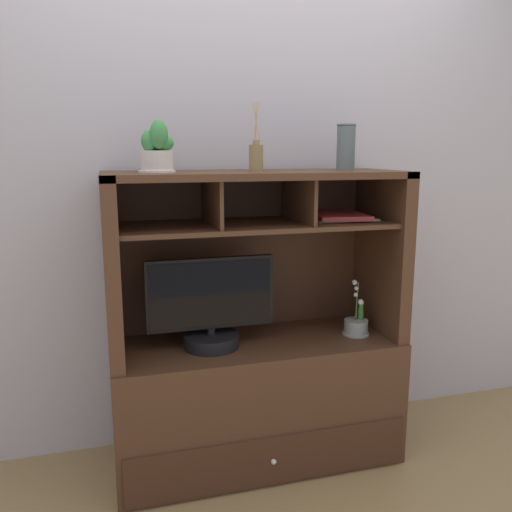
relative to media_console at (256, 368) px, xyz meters
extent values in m
cube|color=olive|center=(0.00, -0.01, -0.45)|extent=(6.00, 6.00, 0.02)
cube|color=#B2ADB8|center=(0.00, 0.28, 0.96)|extent=(6.00, 0.02, 2.80)
cube|color=#482C1C|center=(0.00, -0.01, -0.15)|extent=(1.32, 0.52, 0.58)
cube|color=#3F2417|center=(0.00, -0.27, -0.31)|extent=(1.26, 0.01, 0.22)
sphere|color=silver|center=(0.00, -0.28, -0.31)|extent=(0.02, 0.02, 0.02)
cube|color=#482C1C|center=(-0.63, -0.01, 0.53)|extent=(0.06, 0.49, 0.78)
cube|color=#482C1C|center=(0.63, -0.01, 0.53)|extent=(0.06, 0.49, 0.78)
cube|color=#3F2417|center=(0.00, 0.23, 0.52)|extent=(1.26, 0.02, 0.75)
cube|color=#482C1C|center=(0.00, -0.01, 0.90)|extent=(1.32, 0.49, 0.03)
cube|color=#482C1C|center=(0.00, -0.01, 0.68)|extent=(1.20, 0.44, 0.02)
cube|color=#482C1C|center=(-0.20, -0.01, 0.79)|extent=(0.02, 0.42, 0.20)
cube|color=#482C1C|center=(0.20, -0.01, 0.79)|extent=(0.02, 0.42, 0.20)
cylinder|color=black|center=(-0.22, -0.03, 0.17)|extent=(0.25, 0.25, 0.06)
cylinder|color=black|center=(-0.22, -0.03, 0.22)|extent=(0.04, 0.04, 0.03)
cube|color=black|center=(-0.22, -0.03, 0.39)|extent=(0.57, 0.03, 0.32)
cube|color=black|center=(-0.22, -0.04, 0.39)|extent=(0.54, 0.00, 0.29)
cylinder|color=gray|center=(0.48, -0.06, 0.18)|extent=(0.11, 0.11, 0.07)
cylinder|color=gray|center=(0.48, -0.06, 0.15)|extent=(0.13, 0.13, 0.01)
cylinder|color=#4C6B38|center=(0.48, -0.06, 0.31)|extent=(0.01, 0.01, 0.19)
sphere|color=silver|center=(0.49, -0.08, 0.31)|extent=(0.03, 0.03, 0.03)
sphere|color=silver|center=(0.48, -0.05, 0.34)|extent=(0.02, 0.02, 0.02)
sphere|color=silver|center=(0.48, -0.05, 0.37)|extent=(0.02, 0.02, 0.02)
sphere|color=silver|center=(0.47, -0.06, 0.40)|extent=(0.02, 0.02, 0.02)
ellipsoid|color=#36752E|center=(0.50, -0.07, 0.24)|extent=(0.05, 0.06, 0.13)
ellipsoid|color=#36752E|center=(0.50, -0.05, 0.24)|extent=(0.05, 0.07, 0.12)
cube|color=beige|center=(0.41, 0.00, 0.70)|extent=(0.30, 0.21, 0.01)
cube|color=#A73835|center=(0.40, 0.00, 0.71)|extent=(0.27, 0.32, 0.02)
cylinder|color=olive|center=(0.00, -0.01, 0.98)|extent=(0.06, 0.06, 0.11)
cylinder|color=olive|center=(0.00, -0.01, 1.04)|extent=(0.03, 0.03, 0.02)
cylinder|color=tan|center=(0.00, -0.01, 1.12)|extent=(0.00, 0.03, 0.18)
cylinder|color=tan|center=(0.00, -0.01, 1.12)|extent=(0.03, 0.00, 0.18)
cylinder|color=tan|center=(0.00, -0.01, 1.12)|extent=(0.00, 0.04, 0.18)
cylinder|color=tan|center=(0.00, -0.02, 1.12)|extent=(0.04, 0.00, 0.18)
cylinder|color=beige|center=(-0.43, -0.02, 0.96)|extent=(0.13, 0.13, 0.09)
cylinder|color=beige|center=(-0.43, -0.02, 0.92)|extent=(0.15, 0.15, 0.01)
ellipsoid|color=#3B8644|center=(-0.39, -0.02, 1.04)|extent=(0.07, 0.08, 0.07)
ellipsoid|color=#3B8644|center=(-0.43, 0.01, 1.04)|extent=(0.08, 0.05, 0.09)
ellipsoid|color=#3B8644|center=(-0.46, -0.03, 1.05)|extent=(0.06, 0.06, 0.08)
ellipsoid|color=#3B8644|center=(-0.42, -0.05, 1.07)|extent=(0.07, 0.06, 0.12)
cylinder|color=#535F60|center=(0.43, 0.00, 1.02)|extent=(0.08, 0.08, 0.20)
torus|color=#535F60|center=(0.43, 0.00, 1.12)|extent=(0.09, 0.09, 0.01)
camera|label=1|loc=(-0.64, -2.24, 1.00)|focal=36.90mm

